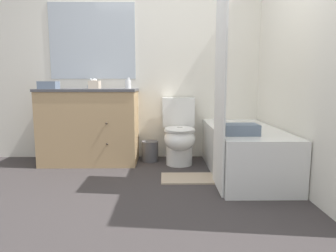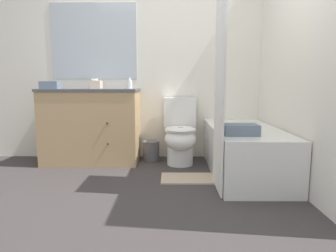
{
  "view_description": "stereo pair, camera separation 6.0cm",
  "coord_description": "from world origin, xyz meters",
  "px_view_note": "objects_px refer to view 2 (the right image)",
  "views": [
    {
      "loc": [
        0.13,
        -2.23,
        0.97
      ],
      "look_at": [
        0.17,
        0.73,
        0.54
      ],
      "focal_mm": 32.0,
      "sensor_mm": 36.0,
      "label": 1
    },
    {
      "loc": [
        0.19,
        -2.23,
        0.97
      ],
      "look_at": [
        0.17,
        0.73,
        0.54
      ],
      "focal_mm": 32.0,
      "sensor_mm": 36.0,
      "label": 2
    }
  ],
  "objects_px": {
    "toilet": "(180,135)",
    "hand_towel_folded": "(50,85)",
    "wastebasket": "(151,151)",
    "soap_dispenser": "(129,84)",
    "bath_towel_folded": "(241,130)",
    "bath_mat": "(189,178)",
    "vanity_cabinet": "(92,125)",
    "sink_faucet": "(94,86)",
    "bathtub": "(245,151)",
    "tissue_box": "(96,84)"
  },
  "relations": [
    {
      "from": "toilet",
      "to": "bath_towel_folded",
      "type": "relative_size",
      "value": 2.51
    },
    {
      "from": "sink_faucet",
      "to": "soap_dispenser",
      "type": "distance_m",
      "value": 0.5
    },
    {
      "from": "wastebasket",
      "to": "hand_towel_folded",
      "type": "xyz_separation_m",
      "value": [
        -1.15,
        -0.16,
        0.82
      ]
    },
    {
      "from": "toilet",
      "to": "soap_dispenser",
      "type": "distance_m",
      "value": 0.86
    },
    {
      "from": "tissue_box",
      "to": "bath_towel_folded",
      "type": "distance_m",
      "value": 1.88
    },
    {
      "from": "tissue_box",
      "to": "soap_dispenser",
      "type": "xyz_separation_m",
      "value": [
        0.42,
        -0.09,
        0.01
      ]
    },
    {
      "from": "bath_mat",
      "to": "bathtub",
      "type": "bearing_deg",
      "value": 17.16
    },
    {
      "from": "toilet",
      "to": "hand_towel_folded",
      "type": "distance_m",
      "value": 1.61
    },
    {
      "from": "tissue_box",
      "to": "bath_mat",
      "type": "relative_size",
      "value": 0.27
    },
    {
      "from": "bath_towel_folded",
      "to": "bath_mat",
      "type": "bearing_deg",
      "value": 153.67
    },
    {
      "from": "vanity_cabinet",
      "to": "toilet",
      "type": "xyz_separation_m",
      "value": [
        1.07,
        -0.07,
        -0.1
      ]
    },
    {
      "from": "hand_towel_folded",
      "to": "soap_dispenser",
      "type": "bearing_deg",
      "value": 7.97
    },
    {
      "from": "sink_faucet",
      "to": "soap_dispenser",
      "type": "height_order",
      "value": "soap_dispenser"
    },
    {
      "from": "vanity_cabinet",
      "to": "sink_faucet",
      "type": "bearing_deg",
      "value": 90.0
    },
    {
      "from": "vanity_cabinet",
      "to": "hand_towel_folded",
      "type": "distance_m",
      "value": 0.66
    },
    {
      "from": "soap_dispenser",
      "to": "bath_mat",
      "type": "distance_m",
      "value": 1.34
    },
    {
      "from": "sink_faucet",
      "to": "bathtub",
      "type": "height_order",
      "value": "sink_faucet"
    },
    {
      "from": "soap_dispenser",
      "to": "vanity_cabinet",
      "type": "bearing_deg",
      "value": -178.94
    },
    {
      "from": "hand_towel_folded",
      "to": "vanity_cabinet",
      "type": "bearing_deg",
      "value": 15.24
    },
    {
      "from": "sink_faucet",
      "to": "hand_towel_folded",
      "type": "height_order",
      "value": "sink_faucet"
    },
    {
      "from": "vanity_cabinet",
      "to": "toilet",
      "type": "height_order",
      "value": "vanity_cabinet"
    },
    {
      "from": "wastebasket",
      "to": "soap_dispenser",
      "type": "xyz_separation_m",
      "value": [
        -0.25,
        -0.04,
        0.83
      ]
    },
    {
      "from": "hand_towel_folded",
      "to": "bath_towel_folded",
      "type": "distance_m",
      "value": 2.2
    },
    {
      "from": "wastebasket",
      "to": "hand_towel_folded",
      "type": "relative_size",
      "value": 1.22
    },
    {
      "from": "vanity_cabinet",
      "to": "tissue_box",
      "type": "relative_size",
      "value": 7.65
    },
    {
      "from": "vanity_cabinet",
      "to": "sink_faucet",
      "type": "relative_size",
      "value": 8.05
    },
    {
      "from": "wastebasket",
      "to": "soap_dispenser",
      "type": "distance_m",
      "value": 0.87
    },
    {
      "from": "bath_mat",
      "to": "vanity_cabinet",
      "type": "bearing_deg",
      "value": 149.85
    },
    {
      "from": "sink_faucet",
      "to": "soap_dispenser",
      "type": "xyz_separation_m",
      "value": [
        0.47,
        -0.19,
        0.02
      ]
    },
    {
      "from": "soap_dispenser",
      "to": "bath_towel_folded",
      "type": "relative_size",
      "value": 0.42
    },
    {
      "from": "soap_dispenser",
      "to": "bath_mat",
      "type": "relative_size",
      "value": 0.23
    },
    {
      "from": "tissue_box",
      "to": "soap_dispenser",
      "type": "height_order",
      "value": "soap_dispenser"
    },
    {
      "from": "hand_towel_folded",
      "to": "wastebasket",
      "type": "bearing_deg",
      "value": 8.13
    },
    {
      "from": "bathtub",
      "to": "tissue_box",
      "type": "xyz_separation_m",
      "value": [
        -1.7,
        0.58,
        0.7
      ]
    },
    {
      "from": "soap_dispenser",
      "to": "bath_towel_folded",
      "type": "bearing_deg",
      "value": -38.44
    },
    {
      "from": "bath_mat",
      "to": "wastebasket",
      "type": "bearing_deg",
      "value": 120.94
    },
    {
      "from": "sink_faucet",
      "to": "bath_mat",
      "type": "height_order",
      "value": "sink_faucet"
    },
    {
      "from": "wastebasket",
      "to": "soap_dispenser",
      "type": "height_order",
      "value": "soap_dispenser"
    },
    {
      "from": "vanity_cabinet",
      "to": "tissue_box",
      "type": "bearing_deg",
      "value": 63.42
    },
    {
      "from": "tissue_box",
      "to": "bath_towel_folded",
      "type": "xyz_separation_m",
      "value": [
        1.55,
        -0.99,
        -0.4
      ]
    },
    {
      "from": "wastebasket",
      "to": "bath_towel_folded",
      "type": "height_order",
      "value": "bath_towel_folded"
    },
    {
      "from": "soap_dispenser",
      "to": "bath_towel_folded",
      "type": "xyz_separation_m",
      "value": [
        1.13,
        -0.9,
        -0.41
      ]
    },
    {
      "from": "bathtub",
      "to": "soap_dispenser",
      "type": "distance_m",
      "value": 1.54
    },
    {
      "from": "toilet",
      "to": "bathtub",
      "type": "relative_size",
      "value": 0.52
    },
    {
      "from": "wastebasket",
      "to": "bath_mat",
      "type": "distance_m",
      "value": 0.84
    },
    {
      "from": "sink_faucet",
      "to": "soap_dispenser",
      "type": "relative_size",
      "value": 1.08
    },
    {
      "from": "toilet",
      "to": "bathtub",
      "type": "distance_m",
      "value": 0.79
    },
    {
      "from": "hand_towel_folded",
      "to": "bathtub",
      "type": "bearing_deg",
      "value": -9.47
    },
    {
      "from": "vanity_cabinet",
      "to": "bath_mat",
      "type": "relative_size",
      "value": 2.03
    },
    {
      "from": "bathtub",
      "to": "hand_towel_folded",
      "type": "xyz_separation_m",
      "value": [
        -2.17,
        0.36,
        0.69
      ]
    }
  ]
}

